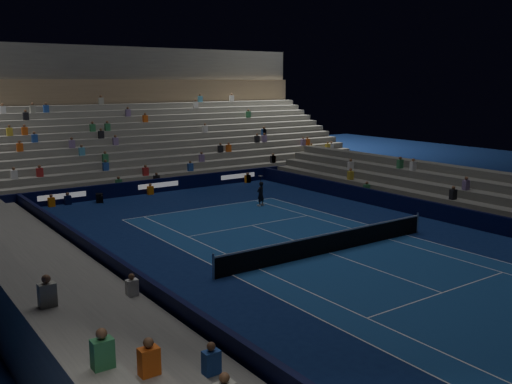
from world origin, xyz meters
name	(u,v)px	position (x,y,z in m)	size (l,w,h in m)	color
ground	(329,253)	(0.00, 0.00, 0.00)	(90.00, 90.00, 0.00)	#0D1D4E
court_surface	(329,253)	(0.00, 0.00, 0.01)	(10.97, 23.77, 0.01)	navy
sponsor_barrier_far	(158,185)	(0.00, 18.50, 0.50)	(44.00, 0.25, 1.00)	black
sponsor_barrier_east	(455,215)	(9.70, 0.00, 0.50)	(0.25, 37.00, 1.00)	black
sponsor_barrier_west	(138,284)	(-9.70, 0.00, 0.50)	(0.25, 37.00, 1.00)	#080B32
grandstand_main	(108,136)	(0.00, 27.90, 3.38)	(44.00, 15.20, 11.20)	slate
grandstand_east	(491,201)	(13.17, 0.00, 0.92)	(5.00, 37.00, 2.50)	#5E5F5A
grandstand_west	(43,293)	(-13.17, 0.00, 0.92)	(5.00, 37.00, 2.50)	slate
tennis_net	(329,243)	(0.00, 0.00, 0.50)	(12.90, 0.10, 1.10)	#B2B2B7
tennis_player	(261,194)	(3.45, 10.34, 0.80)	(0.59, 0.38, 1.61)	black
broadcast_camera	(100,198)	(-4.78, 17.48, 0.31)	(0.58, 0.96, 0.59)	black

